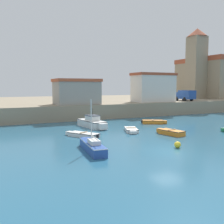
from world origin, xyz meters
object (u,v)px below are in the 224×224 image
at_px(mooring_buoy, 178,145).
at_px(sailboat_blue_3, 92,146).
at_px(motorboat_white_4, 92,123).
at_px(dinghy_orange_6, 153,122).
at_px(dinghy_white_2, 83,134).
at_px(dinghy_white_5, 131,130).
at_px(church, 206,76).
at_px(harbor_shed_mid_row, 77,91).
at_px(truck_on_quay, 185,95).
at_px(dinghy_orange_1, 171,132).
at_px(harbor_shed_near_wharf, 153,87).

bearing_deg(mooring_buoy, sailboat_blue_3, 163.65).
height_order(motorboat_white_4, dinghy_orange_6, motorboat_white_4).
bearing_deg(dinghy_white_2, dinghy_white_5, 4.46).
height_order(church, harbor_shed_mid_row, church).
height_order(dinghy_orange_6, truck_on_quay, truck_on_quay).
xyz_separation_m(dinghy_orange_1, mooring_buoy, (-3.53, -5.47, -0.01)).
bearing_deg(truck_on_quay, dinghy_orange_6, -144.49).
bearing_deg(truck_on_quay, harbor_shed_mid_row, -179.08).
relative_size(dinghy_white_2, truck_on_quay, 0.93).
height_order(dinghy_white_2, harbor_shed_near_wharf, harbor_shed_near_wharf).
bearing_deg(motorboat_white_4, dinghy_white_5, -59.85).
height_order(harbor_shed_mid_row, truck_on_quay, harbor_shed_mid_row).
xyz_separation_m(dinghy_white_2, church, (43.45, 25.40, 8.06)).
xyz_separation_m(dinghy_white_5, harbor_shed_mid_row, (-2.05, 15.24, 4.42)).
bearing_deg(dinghy_orange_1, mooring_buoy, -122.84).
height_order(dinghy_white_2, sailboat_blue_3, sailboat_blue_3).
bearing_deg(dinghy_orange_1, harbor_shed_near_wharf, 60.88).
distance_m(dinghy_white_2, church, 50.98).
xyz_separation_m(dinghy_orange_1, truck_on_quay, (18.89, 19.39, 3.38)).
xyz_separation_m(harbor_shed_near_wharf, harbor_shed_mid_row, (-16.00, -0.51, -0.68)).
height_order(sailboat_blue_3, dinghy_orange_6, sailboat_blue_3).
height_order(dinghy_orange_1, harbor_shed_mid_row, harbor_shed_mid_row).
bearing_deg(sailboat_blue_3, harbor_shed_near_wharf, 46.29).
distance_m(dinghy_white_5, harbor_shed_mid_row, 16.00).
height_order(dinghy_orange_1, dinghy_white_2, dinghy_orange_1).
bearing_deg(church, truck_on_quay, -148.35).
bearing_deg(motorboat_white_4, dinghy_orange_1, -55.79).
distance_m(mooring_buoy, truck_on_quay, 33.65).
distance_m(dinghy_white_2, dinghy_white_5, 6.46).
bearing_deg(truck_on_quay, sailboat_blue_3, -142.74).
height_order(dinghy_white_2, church, church).
bearing_deg(church, dinghy_white_5, -146.07).
bearing_deg(sailboat_blue_3, truck_on_quay, 37.26).
relative_size(mooring_buoy, harbor_shed_near_wharf, 0.07).
height_order(mooring_buoy, harbor_shed_mid_row, harbor_shed_mid_row).
bearing_deg(mooring_buoy, dinghy_white_5, 87.21).
height_order(dinghy_orange_6, harbor_shed_mid_row, harbor_shed_mid_row).
bearing_deg(harbor_shed_near_wharf, truck_on_quay, -0.91).
relative_size(harbor_shed_mid_row, truck_on_quay, 1.72).
height_order(motorboat_white_4, harbor_shed_near_wharf, harbor_shed_near_wharf).
bearing_deg(mooring_buoy, dinghy_white_2, 124.44).
bearing_deg(sailboat_blue_3, harbor_shed_mid_row, 75.39).
bearing_deg(motorboat_white_4, church, 26.06).
height_order(motorboat_white_4, dinghy_white_5, motorboat_white_4).
xyz_separation_m(dinghy_orange_1, church, (33.93, 28.66, 8.00)).
relative_size(dinghy_white_2, motorboat_white_4, 0.66).
relative_size(dinghy_white_2, sailboat_blue_3, 0.73).
relative_size(dinghy_white_2, dinghy_orange_6, 1.13).
distance_m(dinghy_orange_1, harbor_shed_mid_row, 20.16).
bearing_deg(dinghy_orange_6, dinghy_orange_1, -111.59).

